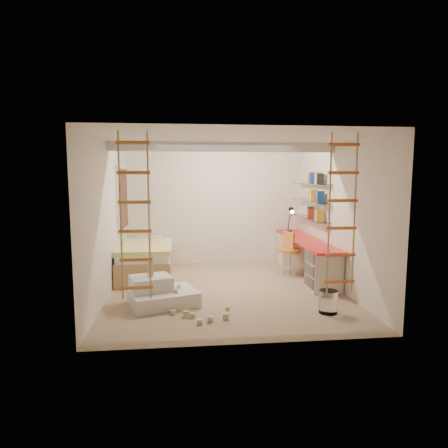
{
  "coord_description": "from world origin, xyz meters",
  "views": [
    {
      "loc": [
        -0.78,
        -6.81,
        2.05
      ],
      "look_at": [
        0.0,
        0.3,
        1.15
      ],
      "focal_mm": 32.0,
      "sensor_mm": 36.0,
      "label": 1
    }
  ],
  "objects": [
    {
      "name": "toy_blocks",
      "position": [
        -0.79,
        -1.0,
        0.22
      ],
      "size": [
        1.29,
        1.1,
        0.72
      ],
      "color": "#CCB284",
      "rests_on": "floor"
    },
    {
      "name": "rope_ladder_left",
      "position": [
        -1.35,
        -1.75,
        1.52
      ],
      "size": [
        0.41,
        0.04,
        2.13
      ],
      "primitive_type": null,
      "color": "#C17921",
      "rests_on": "ceiling"
    },
    {
      "name": "floor",
      "position": [
        0.0,
        0.0,
        0.0
      ],
      "size": [
        4.5,
        4.5,
        0.0
      ],
      "primitive_type": "plane",
      "color": "#A07F67",
      "rests_on": "ground"
    },
    {
      "name": "bed",
      "position": [
        -1.48,
        1.23,
        0.33
      ],
      "size": [
        1.02,
        2.0,
        0.69
      ],
      "color": "#AD7F51",
      "rests_on": "floor"
    },
    {
      "name": "swivel_chair",
      "position": [
        1.4,
        0.93,
        0.33
      ],
      "size": [
        0.66,
        0.66,
        0.89
      ],
      "color": "orange",
      "rests_on": "floor"
    },
    {
      "name": "shelves",
      "position": [
        1.87,
        1.13,
        1.5
      ],
      "size": [
        0.25,
        1.8,
        0.71
      ],
      "color": "white",
      "rests_on": "wall_right"
    },
    {
      "name": "desk",
      "position": [
        1.72,
        0.86,
        0.4
      ],
      "size": [
        0.56,
        2.8,
        0.75
      ],
      "color": "red",
      "rests_on": "floor"
    },
    {
      "name": "window_blind",
      "position": [
        -1.93,
        1.5,
        1.55
      ],
      "size": [
        0.02,
        1.0,
        1.2
      ],
      "primitive_type": "cube",
      "color": "#4C2D1E",
      "rests_on": "window_frame"
    },
    {
      "name": "task_lamp",
      "position": [
        1.67,
        1.82,
        1.14
      ],
      "size": [
        0.14,
        0.36,
        0.57
      ],
      "color": "black",
      "rests_on": "desk"
    },
    {
      "name": "waste_bin",
      "position": [
        1.38,
        -1.31,
        0.17
      ],
      "size": [
        0.27,
        0.27,
        0.34
      ],
      "primitive_type": "cylinder",
      "color": "white",
      "rests_on": "floor"
    },
    {
      "name": "window_frame",
      "position": [
        -1.97,
        1.5,
        1.55
      ],
      "size": [
        0.06,
        1.15,
        1.35
      ],
      "primitive_type": "cube",
      "color": "white",
      "rests_on": "wall_left"
    },
    {
      "name": "books",
      "position": [
        1.87,
        1.13,
        1.62
      ],
      "size": [
        0.14,
        0.64,
        0.92
      ],
      "color": "yellow",
      "rests_on": "shelves"
    },
    {
      "name": "play_platform",
      "position": [
        -1.12,
        -0.63,
        0.17
      ],
      "size": [
        1.2,
        1.05,
        0.45
      ],
      "color": "silver",
      "rests_on": "floor"
    },
    {
      "name": "ceiling_beam",
      "position": [
        0.0,
        0.3,
        2.52
      ],
      "size": [
        4.0,
        0.18,
        0.16
      ],
      "primitive_type": "cube",
      "color": "white",
      "rests_on": "ceiling"
    },
    {
      "name": "rope_ladder_right",
      "position": [
        1.35,
        -1.75,
        1.52
      ],
      "size": [
        0.41,
        0.04,
        2.13
      ],
      "primitive_type": null,
      "color": "#DC5425",
      "rests_on": "ceiling"
    }
  ]
}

